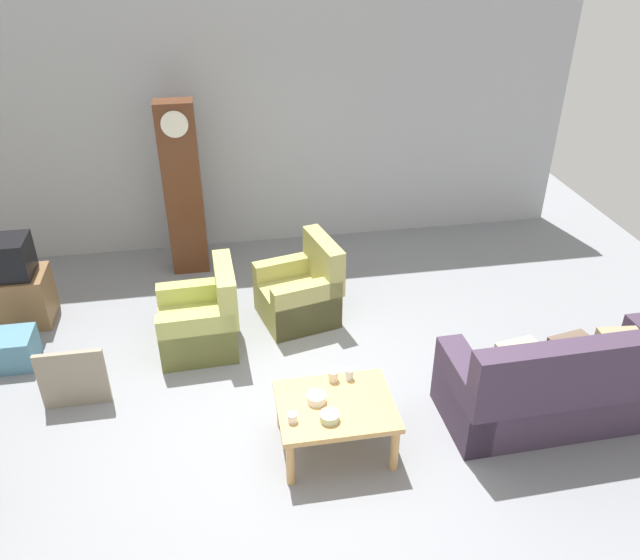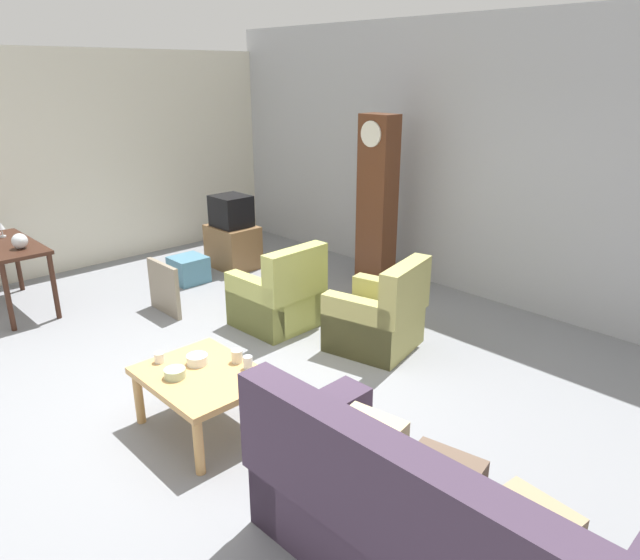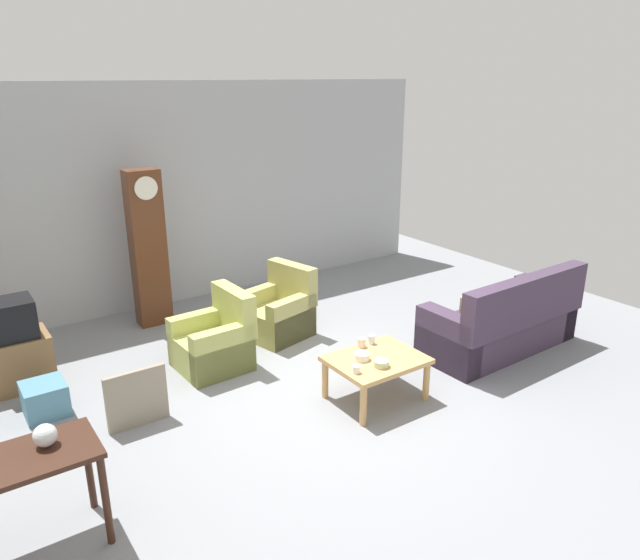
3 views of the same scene
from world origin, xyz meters
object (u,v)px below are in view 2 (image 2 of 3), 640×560
(storage_box_blue, at_px, (189,269))
(bowl_shallow_green, at_px, (175,373))
(console_table_dark, at_px, (8,253))
(armchair_olive_far, at_px, (379,319))
(cup_blue_rimmed, at_px, (248,362))
(framed_picture_leaning, at_px, (164,288))
(bowl_white_stacked, at_px, (197,359))
(coffee_table_wood, at_px, (203,381))
(tv_stand_cabinet, at_px, (233,247))
(glass_dome_cloche, at_px, (20,241))
(tv_crt, at_px, (231,211))
(cup_white_porcelain, at_px, (159,357))
(cup_cream_tall, at_px, (237,356))
(couch_floral, at_px, (431,537))
(grandfather_clock, at_px, (377,203))
(wine_glass_mid, at_px, (1,228))
(armchair_olive_near, at_px, (279,299))

(storage_box_blue, bearing_deg, bowl_shallow_green, -32.79)
(bowl_shallow_green, bearing_deg, console_table_dark, -178.75)
(console_table_dark, bearing_deg, armchair_olive_far, 32.53)
(armchair_olive_far, xyz_separation_m, cup_blue_rimmed, (0.17, -1.71, 0.22))
(framed_picture_leaning, bearing_deg, bowl_white_stacked, -22.62)
(coffee_table_wood, xyz_separation_m, tv_stand_cabinet, (-3.05, 2.45, -0.11))
(console_table_dark, distance_m, bowl_white_stacked, 3.40)
(glass_dome_cloche, xyz_separation_m, cup_blue_rimmed, (3.39, 0.49, -0.34))
(bowl_white_stacked, bearing_deg, cup_blue_rimmed, 35.98)
(tv_crt, bearing_deg, cup_white_porcelain, -44.08)
(cup_cream_tall, bearing_deg, couch_floral, -7.52)
(grandfather_clock, xyz_separation_m, bowl_shallow_green, (1.12, -3.51, -0.56))
(cup_blue_rimmed, bearing_deg, cup_white_porcelain, -141.87)
(bowl_shallow_green, height_order, wine_glass_mid, wine_glass_mid)
(cup_blue_rimmed, height_order, wine_glass_mid, wine_glass_mid)
(glass_dome_cloche, xyz_separation_m, bowl_shallow_green, (3.13, 0.02, -0.36))
(bowl_shallow_green, bearing_deg, coffee_table_wood, 64.25)
(storage_box_blue, height_order, cup_white_porcelain, cup_white_porcelain)
(armchair_olive_far, bearing_deg, grandfather_clock, 132.33)
(tv_crt, xyz_separation_m, wine_glass_mid, (-0.78, -2.65, 0.10))
(cup_cream_tall, bearing_deg, bowl_shallow_green, -104.34)
(framed_picture_leaning, distance_m, wine_glass_mid, 2.04)
(armchair_olive_near, relative_size, console_table_dark, 0.71)
(cup_white_porcelain, xyz_separation_m, cup_blue_rimmed, (0.55, 0.43, 0.01))
(cup_white_porcelain, bearing_deg, armchair_olive_far, 79.99)
(couch_floral, distance_m, armchair_olive_far, 2.86)
(armchair_olive_far, distance_m, tv_crt, 3.13)
(glass_dome_cloche, distance_m, bowl_shallow_green, 3.15)
(framed_picture_leaning, xyz_separation_m, glass_dome_cloche, (-0.97, -1.13, 0.57))
(glass_dome_cloche, bearing_deg, console_table_dark, -170.97)
(armchair_olive_near, relative_size, cup_blue_rimmed, 9.23)
(cup_white_porcelain, distance_m, cup_cream_tall, 0.60)
(bowl_white_stacked, distance_m, wine_glass_mid, 3.71)
(couch_floral, xyz_separation_m, tv_stand_cabinet, (-5.12, 2.42, -0.06))
(cup_blue_rimmed, relative_size, bowl_white_stacked, 0.62)
(coffee_table_wood, distance_m, cup_white_porcelain, 0.42)
(framed_picture_leaning, height_order, storage_box_blue, framed_picture_leaning)
(armchair_olive_near, relative_size, grandfather_clock, 0.43)
(armchair_olive_near, height_order, wine_glass_mid, wine_glass_mid)
(console_table_dark, xyz_separation_m, cup_white_porcelain, (3.16, 0.11, -0.15))
(couch_floral, relative_size, framed_picture_leaning, 3.53)
(bowl_white_stacked, bearing_deg, cup_cream_tall, 52.04)
(glass_dome_cloche, relative_size, bowl_shallow_green, 1.05)
(wine_glass_mid, bearing_deg, cup_white_porcelain, 0.93)
(cup_blue_rimmed, bearing_deg, wine_glass_mid, -173.04)
(storage_box_blue, xyz_separation_m, glass_dome_cloche, (-0.26, -1.87, 0.70))
(tv_stand_cabinet, bearing_deg, tv_crt, 0.00)
(console_table_dark, bearing_deg, framed_picture_leaning, 42.32)
(coffee_table_wood, relative_size, tv_stand_cabinet, 1.41)
(glass_dome_cloche, bearing_deg, bowl_white_stacked, 4.78)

